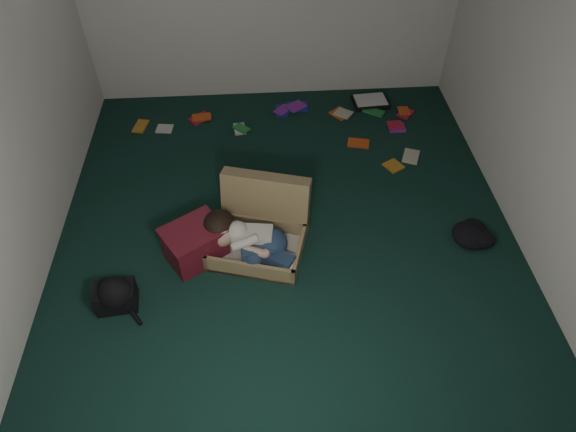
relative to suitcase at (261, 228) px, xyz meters
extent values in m
plane|color=black|center=(0.23, 0.09, -0.17)|extent=(4.50, 4.50, 0.00)
plane|color=white|center=(0.23, -2.16, 1.13)|extent=(4.50, 0.00, 4.50)
plane|color=white|center=(2.23, 0.09, 1.13)|extent=(0.00, 4.50, 4.50)
cube|color=#977F53|center=(-0.04, -0.15, -0.08)|extent=(0.88, 0.73, 0.17)
cube|color=beige|center=(-0.04, -0.15, -0.13)|extent=(0.80, 0.65, 0.02)
cube|color=#977F53|center=(0.05, 0.19, 0.10)|extent=(0.80, 0.43, 0.56)
cube|color=silver|center=(-0.07, -0.16, 0.02)|extent=(0.35, 0.23, 0.24)
sphere|color=tan|center=(-0.31, -0.13, 0.08)|extent=(0.21, 0.21, 0.21)
ellipsoid|color=black|center=(-0.34, -0.06, 0.12)|extent=(0.27, 0.29, 0.24)
ellipsoid|color=#1F314C|center=(0.09, -0.20, 0.02)|extent=(0.25, 0.29, 0.24)
cube|color=#1F314C|center=(-0.02, -0.29, 0.00)|extent=(0.30, 0.17, 0.15)
cube|color=#1F314C|center=(0.13, -0.34, -0.02)|extent=(0.29, 0.25, 0.12)
sphere|color=white|center=(0.24, -0.34, -0.04)|extent=(0.12, 0.12, 0.12)
sphere|color=white|center=(0.22, -0.41, -0.06)|extent=(0.11, 0.11, 0.11)
cylinder|color=tan|center=(-0.05, -0.31, 0.06)|extent=(0.21, 0.12, 0.07)
cube|color=#5B121F|center=(-0.55, -0.14, -0.02)|extent=(0.58, 0.55, 0.30)
cube|color=#5B121F|center=(-0.55, -0.14, 0.15)|extent=(0.60, 0.57, 0.02)
cube|color=black|center=(1.33, 2.03, -0.14)|extent=(0.42, 0.32, 0.05)
cube|color=white|center=(1.33, 2.03, -0.12)|extent=(0.37, 0.28, 0.01)
cube|color=#C57E22|center=(-1.27, 1.76, -0.16)|extent=(0.18, 0.14, 0.02)
cube|color=#AF172E|center=(-0.62, 1.86, -0.16)|extent=(0.23, 0.22, 0.02)
cube|color=silver|center=(-0.18, 1.63, -0.16)|extent=(0.18, 0.21, 0.02)
cube|color=navy|center=(0.48, 2.00, -0.16)|extent=(0.19, 0.22, 0.02)
cube|color=#D84B19|center=(0.96, 1.84, -0.16)|extent=(0.23, 0.21, 0.02)
cube|color=#217A2F|center=(1.34, 1.85, -0.16)|extent=(0.20, 0.15, 0.02)
cube|color=purple|center=(1.54, 1.53, -0.16)|extent=(0.23, 0.23, 0.02)
cube|color=beige|center=(1.58, 1.04, -0.16)|extent=(0.17, 0.21, 0.02)
cube|color=#C57E22|center=(1.36, 0.90, -0.16)|extent=(0.20, 0.23, 0.02)
cube|color=#AF172E|center=(1.70, 1.79, -0.16)|extent=(0.23, 0.21, 0.02)
cube|color=silver|center=(-1.00, 1.70, -0.16)|extent=(0.21, 0.17, 0.02)
cube|color=navy|center=(0.30, 1.94, -0.16)|extent=(0.23, 0.23, 0.02)
cube|color=#D84B19|center=(1.07, 1.29, -0.16)|extent=(0.16, 0.20, 0.02)
camera|label=1|loc=(0.03, -2.97, 3.21)|focal=32.00mm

